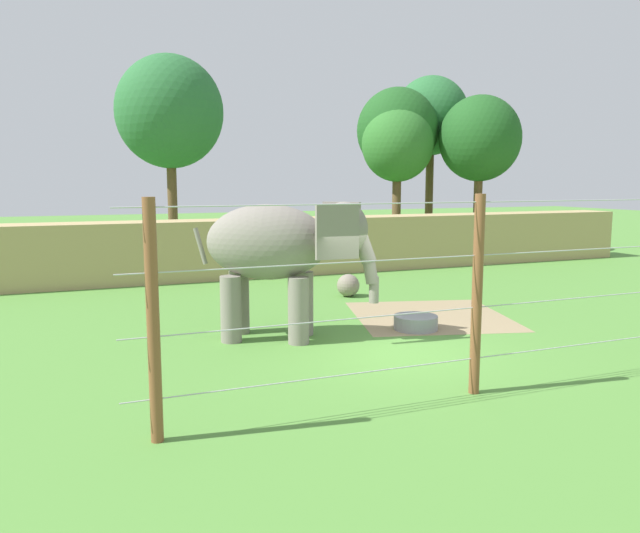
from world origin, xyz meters
TOP-DOWN VIEW (x-y plane):
  - ground_plane at (0.00, 0.00)m, footprint 120.00×120.00m
  - dirt_patch at (2.77, 2.83)m, footprint 5.06×5.19m
  - embankment_wall at (0.00, 11.77)m, footprint 36.00×1.80m
  - elephant at (-1.80, 2.04)m, footprint 3.99×2.98m
  - enrichment_ball at (1.89, 6.33)m, footprint 0.73×0.73m
  - cable_fence at (0.03, -2.85)m, footprint 11.67×0.18m
  - water_tub at (1.60, 1.63)m, footprint 1.10×1.10m
  - tree_far_left at (10.07, 17.97)m, footprint 4.29×4.29m
  - tree_left_of_centre at (12.71, 18.91)m, footprint 4.15×4.15m
  - tree_behind_wall at (-1.81, 17.82)m, footprint 4.87×4.87m
  - tree_right_of_centre at (9.63, 17.13)m, footprint 3.71×3.71m
  - tree_far_right at (13.50, 15.45)m, footprint 4.18×4.18m

SIDE VIEW (x-z plane):
  - ground_plane at x=0.00m, z-range 0.00..0.00m
  - dirt_patch at x=2.77m, z-range 0.00..0.01m
  - water_tub at x=1.60m, z-range 0.01..0.36m
  - enrichment_ball at x=1.89m, z-range 0.00..0.73m
  - embankment_wall at x=0.00m, z-range 0.00..2.22m
  - cable_fence at x=0.03m, z-range 0.01..3.50m
  - elephant at x=-1.80m, z-range 0.52..3.76m
  - tree_right_of_centre at x=9.63m, z-range 1.77..9.30m
  - tree_far_right at x=13.50m, z-range 1.79..9.84m
  - tree_far_left at x=10.07m, z-range 2.00..10.58m
  - tree_behind_wall at x=-1.81m, z-range 2.10..11.47m
  - tree_left_of_centre at x=12.71m, z-range 2.49..11.96m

